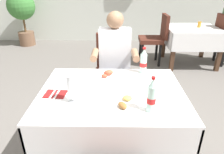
% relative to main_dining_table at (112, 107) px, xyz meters
% --- Properties ---
extents(ground_plane, '(11.00, 11.00, 0.00)m').
position_rel_main_dining_table_xyz_m(ground_plane, '(-0.02, 0.07, -0.57)').
color(ground_plane, '#66605B').
extents(main_dining_table, '(1.19, 0.91, 0.73)m').
position_rel_main_dining_table_xyz_m(main_dining_table, '(0.00, 0.00, 0.00)').
color(main_dining_table, white).
rests_on(main_dining_table, ground).
extents(chair_far_diner_seat, '(0.44, 0.50, 0.97)m').
position_rel_main_dining_table_xyz_m(chair_far_diner_seat, '(0.00, 0.85, -0.01)').
color(chair_far_diner_seat, '#4C2319').
rests_on(chair_far_diner_seat, ground).
extents(seated_diner_far, '(0.50, 0.46, 1.26)m').
position_rel_main_dining_table_xyz_m(seated_diner_far, '(0.02, 0.74, 0.14)').
color(seated_diner_far, '#282D42').
rests_on(seated_diner_far, ground).
extents(plate_near_camera, '(0.26, 0.26, 0.05)m').
position_rel_main_dining_table_xyz_m(plate_near_camera, '(0.08, -0.20, 0.18)').
color(plate_near_camera, white).
rests_on(plate_near_camera, main_dining_table).
extents(plate_far_diner, '(0.22, 0.22, 0.06)m').
position_rel_main_dining_table_xyz_m(plate_far_diner, '(-0.04, 0.26, 0.18)').
color(plate_far_diner, white).
rests_on(plate_far_diner, main_dining_table).
extents(beer_glass_left, '(0.07, 0.07, 0.22)m').
position_rel_main_dining_table_xyz_m(beer_glass_left, '(-0.29, -0.16, 0.28)').
color(beer_glass_left, white).
rests_on(beer_glass_left, main_dining_table).
extents(cola_bottle_primary, '(0.06, 0.06, 0.27)m').
position_rel_main_dining_table_xyz_m(cola_bottle_primary, '(0.28, -0.28, 0.28)').
color(cola_bottle_primary, silver).
rests_on(cola_bottle_primary, main_dining_table).
extents(cola_bottle_secondary, '(0.07, 0.07, 0.26)m').
position_rel_main_dining_table_xyz_m(cola_bottle_secondary, '(0.30, 0.38, 0.28)').
color(cola_bottle_secondary, silver).
rests_on(cola_bottle_secondary, main_dining_table).
extents(napkin_cutlery_set, '(0.18, 0.19, 0.01)m').
position_rel_main_dining_table_xyz_m(napkin_cutlery_set, '(-0.45, -0.06, 0.17)').
color(napkin_cutlery_set, maroon).
rests_on(napkin_cutlery_set, main_dining_table).
extents(background_dining_table, '(0.97, 0.87, 0.73)m').
position_rel_main_dining_table_xyz_m(background_dining_table, '(1.51, 2.45, -0.01)').
color(background_dining_table, white).
rests_on(background_dining_table, ground).
extents(background_chair_left, '(0.50, 0.44, 0.97)m').
position_rel_main_dining_table_xyz_m(background_chair_left, '(0.81, 2.45, -0.01)').
color(background_chair_left, '#4C2319').
rests_on(background_chair_left, ground).
extents(background_table_tumbler, '(0.06, 0.06, 0.11)m').
position_rel_main_dining_table_xyz_m(background_table_tumbler, '(1.62, 2.47, 0.22)').
color(background_table_tumbler, '#C68928').
rests_on(background_table_tumbler, background_dining_table).
extents(potted_plant_corner, '(0.66, 0.66, 1.30)m').
position_rel_main_dining_table_xyz_m(potted_plant_corner, '(-2.26, 3.69, 0.28)').
color(potted_plant_corner, brown).
rests_on(potted_plant_corner, ground).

